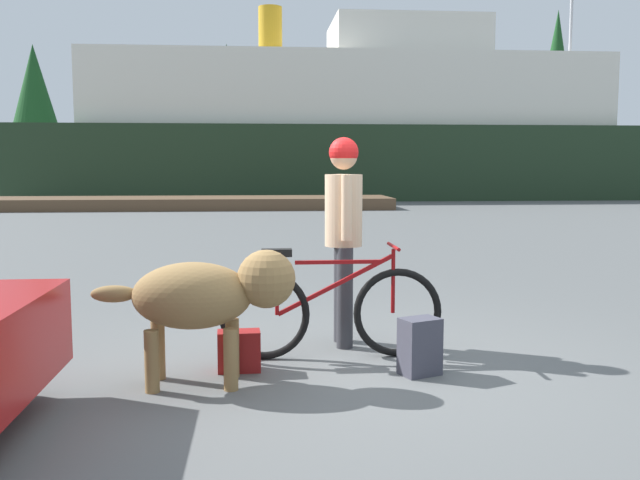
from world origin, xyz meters
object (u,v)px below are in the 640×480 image
object	(u,v)px
dog	(208,295)
handbag_pannier	(239,351)
ferry_boat	(347,132)
bicycle	(330,310)
person_cyclist	(343,220)
backpack	(420,346)
sailboat_moored	(565,187)

from	to	relation	value
dog	handbag_pannier	bearing A→B (deg)	56.19
ferry_boat	handbag_pannier	bearing A→B (deg)	-98.78
dog	ferry_boat	size ratio (longest dim) A/B	0.05
handbag_pannier	ferry_boat	bearing A→B (deg)	81.22
bicycle	ferry_boat	world-z (taller)	ferry_boat
bicycle	person_cyclist	distance (m)	0.83
backpack	handbag_pannier	bearing A→B (deg)	171.23
dog	sailboat_moored	xyz separation A→B (m)	(14.58, 26.65, -0.15)
ferry_boat	sailboat_moored	size ratio (longest dim) A/B	3.17
bicycle	backpack	xyz separation A→B (m)	(0.62, -0.50, -0.18)
ferry_boat	person_cyclist	bearing A→B (deg)	-97.21
person_cyclist	ferry_boat	world-z (taller)	ferry_boat
sailboat_moored	backpack	bearing A→B (deg)	-116.16
backpack	sailboat_moored	distance (m)	29.59
dog	handbag_pannier	world-z (taller)	dog
bicycle	person_cyclist	size ratio (longest dim) A/B	1.01
person_cyclist	dog	bearing A→B (deg)	-136.87
person_cyclist	ferry_boat	distance (m)	27.81
dog	ferry_boat	world-z (taller)	ferry_boat
person_cyclist	dog	world-z (taller)	person_cyclist
dog	sailboat_moored	distance (m)	30.38
bicycle	handbag_pannier	xyz separation A→B (m)	(-0.72, -0.30, -0.24)
ferry_boat	sailboat_moored	distance (m)	10.53
dog	backpack	xyz separation A→B (m)	(1.54, 0.09, -0.43)
ferry_boat	sailboat_moored	xyz separation A→B (m)	(10.02, -1.88, -2.61)
handbag_pannier	ferry_boat	distance (m)	28.72
ferry_boat	backpack	bearing A→B (deg)	-96.06
person_cyclist	ferry_boat	xyz separation A→B (m)	(3.48, 27.52, 2.02)
bicycle	ferry_boat	size ratio (longest dim) A/B	0.06
bicycle	sailboat_moored	world-z (taller)	sailboat_moored
handbag_pannier	sailboat_moored	distance (m)	30.02
dog	backpack	bearing A→B (deg)	3.42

